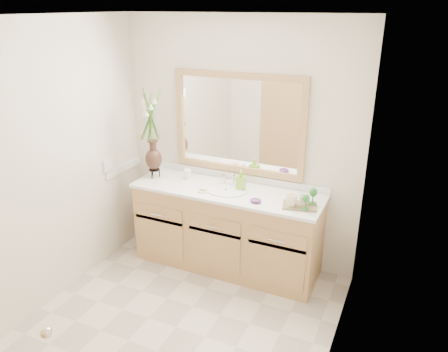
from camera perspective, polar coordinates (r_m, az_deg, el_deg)
The scene contains 21 objects.
floor at distance 3.81m, azimuth -6.28°, elevation -19.02°, with size 2.60×2.60×0.00m, color beige.
ceiling at distance 2.90m, azimuth -8.31°, elevation 20.01°, with size 2.40×2.60×0.02m, color white.
wall_back at distance 4.25m, azimuth 1.97°, elevation 4.18°, with size 2.40×0.02×2.40m, color beige.
wall_front at distance 2.31m, azimuth -24.64°, elevation -14.01°, with size 2.40×0.02×2.40m, color beige.
wall_left at distance 3.89m, azimuth -22.43°, elevation 0.86°, with size 0.02×2.60×2.40m, color beige.
wall_right at distance 2.78m, azimuth 14.64°, elevation -6.35°, with size 0.02×2.60×2.40m, color beige.
vanity at distance 4.32m, azimuth 0.37°, elevation -7.04°, with size 1.80×0.55×0.80m.
counter at distance 4.14m, azimuth 0.38°, elevation -1.99°, with size 1.84×0.57×0.03m, color white.
sink at distance 4.14m, azimuth 0.28°, elevation -2.57°, with size 0.38×0.34×0.23m.
mirror at distance 4.17m, azimuth 1.89°, elevation 6.79°, with size 1.32×0.04×0.97m.
switch_plate at distance 4.47m, azimuth -14.96°, elevation 1.38°, with size 0.02×0.12×0.12m, color white.
flower_vase at distance 4.32m, azimuth -9.45°, elevation 6.59°, with size 0.19×0.19×0.80m.
tumbler at distance 4.40m, azimuth -4.79°, elevation 0.26°, with size 0.07×0.07×0.09m, color white.
soap_dish at distance 4.09m, azimuth -2.73°, elevation -1.87°, with size 0.11×0.11×0.04m.
soap_bottle at distance 4.14m, azimuth 2.24°, elevation -0.54°, with size 0.08×0.08×0.17m, color #7FC32D.
purple_dish at distance 3.87m, azimuth 4.17°, elevation -3.21°, with size 0.10×0.08×0.04m, color #562268.
tray at distance 3.85m, azimuth 9.85°, elevation -3.83°, with size 0.29×0.19×0.01m, color brown.
mug_left at distance 3.80m, azimuth 8.81°, elevation -3.07°, with size 0.11×0.10×0.11m, color white.
mug_right at distance 3.84m, azimuth 10.39°, elevation -3.06°, with size 0.09×0.08×0.09m, color white.
goblet_front at distance 3.74m, azimuth 10.68°, elevation -3.01°, with size 0.06×0.06×0.14m.
goblet_back at distance 3.85m, azimuth 11.57°, elevation -2.21°, with size 0.07×0.07×0.15m.
Camera 1 is at (1.55, -2.45, 2.47)m, focal length 35.00 mm.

